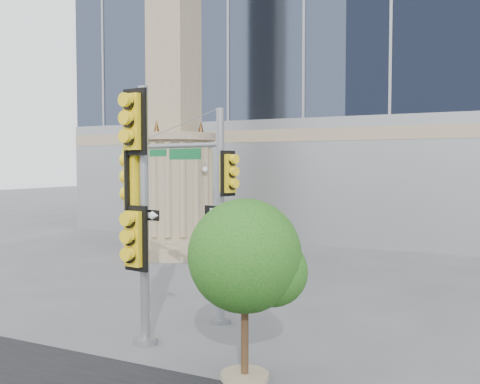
% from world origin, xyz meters
% --- Properties ---
extents(ground, '(120.00, 120.00, 0.00)m').
position_xyz_m(ground, '(0.00, 0.00, 0.00)').
color(ground, '#545456').
rests_on(ground, ground).
extents(monument, '(4.40, 4.40, 16.60)m').
position_xyz_m(monument, '(-6.00, 9.00, 5.52)').
color(monument, '#9B8769').
rests_on(monument, ground).
extents(main_signal_pole, '(3.91, 1.33, 5.14)m').
position_xyz_m(main_signal_pole, '(-0.45, 1.27, 3.19)').
color(main_signal_pole, slate).
rests_on(main_signal_pole, ground).
extents(secondary_signal_pole, '(0.94, 0.77, 5.44)m').
position_xyz_m(secondary_signal_pole, '(-0.35, -1.11, 3.20)').
color(secondary_signal_pole, slate).
rests_on(secondary_signal_pole, ground).
extents(street_tree, '(2.07, 2.02, 3.22)m').
position_xyz_m(street_tree, '(2.46, -1.72, 2.12)').
color(street_tree, '#9B8769').
rests_on(street_tree, ground).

